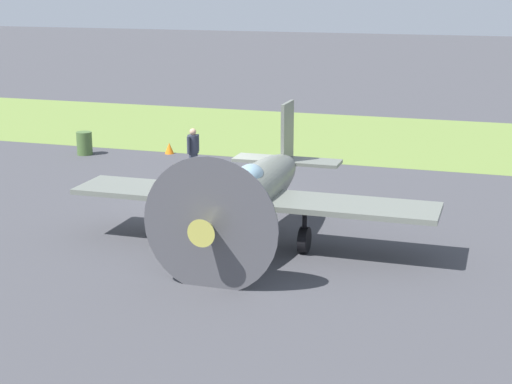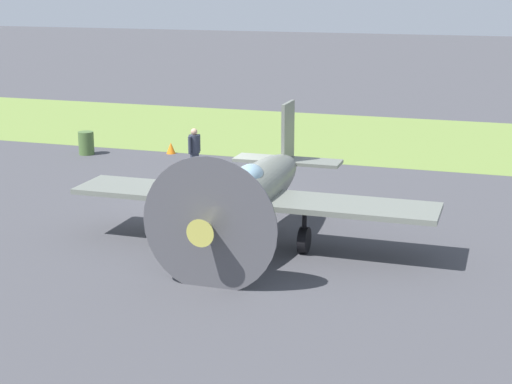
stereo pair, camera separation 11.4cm
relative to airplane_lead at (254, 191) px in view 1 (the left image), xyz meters
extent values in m
plane|color=#424247|center=(1.86, -2.99, -1.42)|extent=(160.00, 160.00, 0.00)
cube|color=olive|center=(1.86, -15.23, -1.41)|extent=(120.00, 11.00, 0.01)
ellipsoid|color=slate|center=(0.00, -0.15, 0.01)|extent=(1.25, 6.68, 1.22)
cube|color=slate|center=(0.00, 0.24, -0.14)|extent=(9.43, 1.72, 0.14)
cube|color=slate|center=(0.02, -3.19, 0.89)|extent=(0.10, 1.08, 1.86)
cube|color=slate|center=(0.02, -3.19, 0.10)|extent=(3.14, 0.90, 0.10)
cone|color=#B7B24C|center=(-0.02, 3.43, 0.01)|extent=(0.63, 0.69, 0.63)
cylinder|color=#4C4C51|center=(-0.02, 3.23, 0.01)|extent=(3.14, 0.06, 3.14)
ellipsoid|color=#8CB2C6|center=(0.00, 0.44, 0.43)|extent=(0.69, 1.38, 0.69)
cylinder|color=black|center=(-1.42, 0.33, -1.08)|extent=(0.22, 0.67, 0.67)
cylinder|color=black|center=(-1.42, 0.33, -0.61)|extent=(0.12, 0.12, 0.94)
cylinder|color=black|center=(1.42, 0.35, -1.08)|extent=(0.22, 0.67, 0.67)
cylinder|color=black|center=(1.42, 0.35, -0.61)|extent=(0.12, 0.12, 0.94)
cylinder|color=black|center=(0.02, -3.29, -1.26)|extent=(0.12, 0.31, 0.31)
cylinder|color=#2D3342|center=(4.17, -6.13, -0.98)|extent=(0.30, 0.30, 0.88)
cylinder|color=#2D3342|center=(4.17, -6.13, -0.23)|extent=(0.38, 0.38, 0.62)
sphere|color=tan|center=(4.17, -6.13, 0.20)|extent=(0.23, 0.23, 0.23)
cylinder|color=#2D3342|center=(4.24, -5.88, -0.23)|extent=(0.11, 0.11, 0.59)
cylinder|color=#2D3342|center=(4.11, -6.39, -0.23)|extent=(0.11, 0.11, 0.59)
cylinder|color=#476633|center=(9.66, -8.36, -0.97)|extent=(0.60, 0.60, 0.90)
cone|color=orange|center=(6.57, -9.52, -1.20)|extent=(0.36, 0.36, 0.44)
camera|label=1|loc=(-6.10, 18.93, 5.25)|focal=56.43mm
camera|label=2|loc=(-6.20, 18.90, 5.25)|focal=56.43mm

